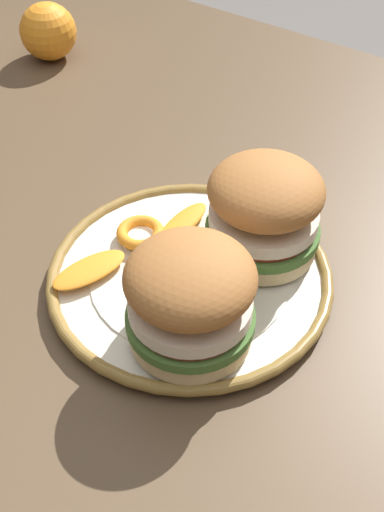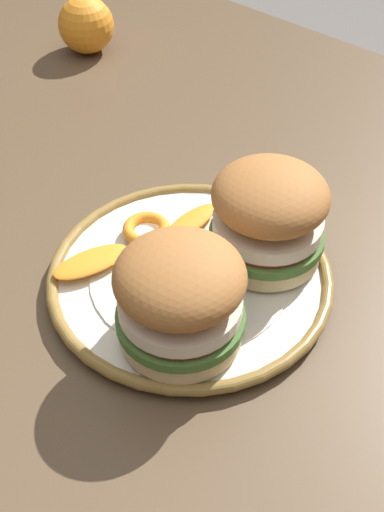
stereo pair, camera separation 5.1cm
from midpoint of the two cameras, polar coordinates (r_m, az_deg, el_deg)
dining_table at (r=0.75m, az=2.93°, el=-5.85°), size 1.40×1.03×0.73m
dinner_plate at (r=0.67m, az=2.20°, el=-1.96°), size 0.28×0.28×0.02m
sandwich_half_left at (r=0.65m, az=8.69°, el=3.38°), size 0.12×0.12×0.10m
sandwich_half_right at (r=0.57m, az=1.56°, el=-3.49°), size 0.12×0.12×0.10m
orange_peel_curled at (r=0.70m, az=-1.75°, el=2.17°), size 0.07×0.07×0.01m
orange_peel_strip_long at (r=0.67m, az=-6.31°, el=-0.56°), size 0.06×0.09×0.01m
orange_peel_strip_short at (r=0.71m, az=1.89°, el=2.75°), size 0.03×0.08×0.01m
whole_orange at (r=1.05m, az=-7.43°, el=18.62°), size 0.08×0.08×0.08m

